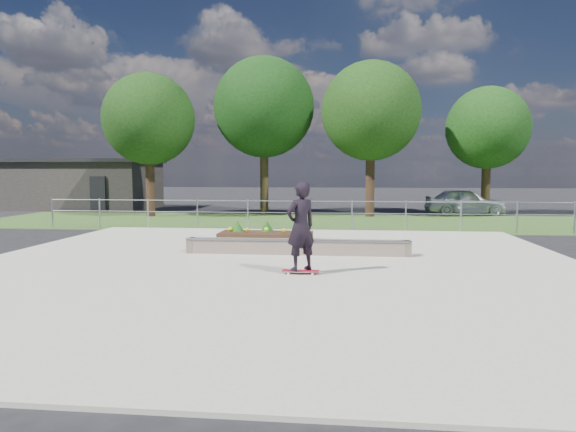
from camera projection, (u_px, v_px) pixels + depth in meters
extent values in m
plane|color=black|center=(273.00, 267.00, 12.22)|extent=(120.00, 120.00, 0.00)
cube|color=#305020|center=(306.00, 222.00, 23.12)|extent=(30.00, 8.00, 0.02)
cube|color=#AFAA9B|center=(273.00, 266.00, 12.22)|extent=(15.00, 15.00, 0.06)
cylinder|color=gray|center=(52.00, 213.00, 20.65)|extent=(0.06, 0.06, 1.20)
cylinder|color=#989AA0|center=(100.00, 214.00, 20.44)|extent=(0.06, 0.06, 1.20)
cylinder|color=#999CA1|center=(148.00, 214.00, 20.23)|extent=(0.06, 0.06, 1.20)
cylinder|color=gray|center=(197.00, 214.00, 20.02)|extent=(0.06, 0.06, 1.20)
cylinder|color=gray|center=(248.00, 215.00, 19.81)|extent=(0.06, 0.06, 1.20)
cylinder|color=gray|center=(299.00, 215.00, 19.60)|extent=(0.06, 0.06, 1.20)
cylinder|color=gray|center=(352.00, 216.00, 19.39)|extent=(0.06, 0.06, 1.20)
cylinder|color=gray|center=(406.00, 216.00, 19.18)|extent=(0.06, 0.06, 1.20)
cylinder|color=gray|center=(461.00, 217.00, 18.97)|extent=(0.06, 0.06, 1.20)
cylinder|color=#909298|center=(517.00, 217.00, 18.76)|extent=(0.06, 0.06, 1.20)
cylinder|color=#92959A|center=(575.00, 218.00, 18.55)|extent=(0.06, 0.06, 1.20)
cylinder|color=#96999E|center=(299.00, 201.00, 19.55)|extent=(20.00, 0.04, 0.04)
cylinder|color=gray|center=(299.00, 213.00, 19.59)|extent=(20.00, 0.04, 0.04)
cube|color=#292725|center=(86.00, 186.00, 31.41)|extent=(8.00, 5.00, 2.80)
cube|color=black|center=(85.00, 161.00, 31.27)|extent=(8.40, 5.40, 0.20)
cube|color=black|center=(98.00, 194.00, 28.70)|extent=(0.90, 0.10, 2.00)
cylinder|color=black|center=(150.00, 188.00, 25.82)|extent=(0.44, 0.44, 2.93)
sphere|color=black|center=(149.00, 119.00, 25.52)|extent=(4.55, 4.55, 4.55)
cylinder|color=#322414|center=(264.00, 182.00, 27.20)|extent=(0.44, 0.44, 3.38)
sphere|color=black|center=(264.00, 107.00, 26.86)|extent=(5.25, 5.25, 5.25)
cylinder|color=black|center=(370.00, 185.00, 25.64)|extent=(0.44, 0.44, 3.15)
sphere|color=black|center=(371.00, 111.00, 25.32)|extent=(4.90, 4.90, 4.90)
cylinder|color=#2F2012|center=(486.00, 189.00, 26.51)|extent=(0.44, 0.44, 2.70)
sphere|color=black|center=(488.00, 128.00, 26.24)|extent=(4.20, 4.20, 4.20)
cube|color=#6C5B4F|center=(297.00, 247.00, 13.76)|extent=(6.00, 0.40, 0.40)
cylinder|color=gray|center=(296.00, 240.00, 13.55)|extent=(6.00, 0.06, 0.06)
cube|color=brown|center=(192.00, 245.00, 14.07)|extent=(0.15, 0.42, 0.40)
cube|color=brown|center=(407.00, 249.00, 13.46)|extent=(0.15, 0.42, 0.40)
cube|color=black|center=(266.00, 236.00, 16.64)|extent=(3.00, 1.20, 0.25)
sphere|color=yellow|center=(230.00, 229.00, 16.85)|extent=(0.14, 0.14, 0.14)
sphere|color=gold|center=(247.00, 230.00, 16.59)|extent=(0.14, 0.14, 0.14)
sphere|color=yellow|center=(266.00, 229.00, 16.72)|extent=(0.14, 0.14, 0.14)
sphere|color=yellow|center=(284.00, 230.00, 16.46)|extent=(0.14, 0.14, 0.14)
sphere|color=gold|center=(303.00, 230.00, 16.60)|extent=(0.14, 0.14, 0.14)
cone|color=#1A4914|center=(237.00, 226.00, 16.97)|extent=(0.44, 0.44, 0.36)
cone|color=#134213|center=(267.00, 226.00, 16.86)|extent=(0.44, 0.44, 0.36)
cone|color=#1F4B15|center=(297.00, 226.00, 16.76)|extent=(0.44, 0.44, 0.36)
cylinder|color=silver|center=(288.00, 273.00, 11.06)|extent=(0.05, 0.03, 0.05)
cylinder|color=white|center=(289.00, 272.00, 11.24)|extent=(0.05, 0.03, 0.05)
cylinder|color=silver|center=(312.00, 274.00, 11.00)|extent=(0.05, 0.03, 0.05)
cylinder|color=white|center=(313.00, 272.00, 11.18)|extent=(0.05, 0.03, 0.05)
cylinder|color=gray|center=(289.00, 271.00, 11.15)|extent=(0.02, 0.18, 0.02)
cylinder|color=gray|center=(313.00, 272.00, 11.09)|extent=(0.02, 0.18, 0.02)
cube|color=#A91426|center=(301.00, 271.00, 11.12)|extent=(0.80, 0.21, 0.02)
imported|color=black|center=(301.00, 226.00, 11.03)|extent=(0.84, 0.80, 1.92)
imported|color=#B3B8BD|center=(465.00, 202.00, 26.86)|extent=(4.10, 1.74, 1.38)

